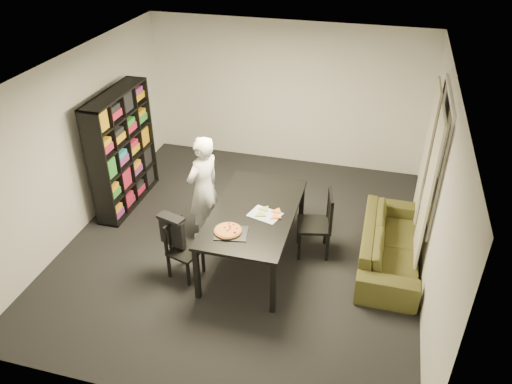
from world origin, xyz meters
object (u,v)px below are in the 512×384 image
(bookshelf, at_px, (122,150))
(person, at_px, (204,188))
(baking_tray, at_px, (231,233))
(sofa, at_px, (390,244))
(chair_left, at_px, (180,245))
(chair_right, at_px, (321,220))
(pepperoni_pizza, at_px, (228,231))
(dining_table, at_px, (254,215))

(bookshelf, distance_m, person, 1.64)
(baking_tray, distance_m, sofa, 2.27)
(person, bearing_deg, chair_left, 23.34)
(bookshelf, height_order, sofa, bookshelf)
(baking_tray, bearing_deg, chair_right, 44.00)
(chair_left, height_order, baking_tray, baking_tray)
(bookshelf, xyz_separation_m, person, (1.54, -0.54, -0.14))
(bookshelf, xyz_separation_m, chair_left, (1.52, -1.44, -0.49))
(person, xyz_separation_m, pepperoni_pizza, (0.66, -0.92, 0.03))
(chair_right, bearing_deg, pepperoni_pizza, -59.87)
(chair_left, relative_size, sofa, 0.41)
(person, distance_m, pepperoni_pizza, 1.13)
(chair_right, xyz_separation_m, pepperoni_pizza, (-1.04, -0.95, 0.29))
(baking_tray, bearing_deg, pepperoni_pizza, 163.60)
(bookshelf, bearing_deg, person, -19.16)
(dining_table, bearing_deg, person, 156.53)
(person, relative_size, sofa, 0.81)
(chair_left, distance_m, baking_tray, 0.81)
(bookshelf, distance_m, dining_table, 2.57)
(chair_right, height_order, baking_tray, chair_right)
(dining_table, bearing_deg, baking_tray, -104.18)
(dining_table, distance_m, chair_left, 1.06)
(baking_tray, height_order, sofa, baking_tray)
(chair_right, distance_m, sofa, 1.01)
(pepperoni_pizza, distance_m, sofa, 2.31)
(pepperoni_pizza, bearing_deg, bookshelf, 146.61)
(baking_tray, xyz_separation_m, pepperoni_pizza, (-0.05, 0.01, 0.02))
(person, height_order, baking_tray, person)
(person, xyz_separation_m, baking_tray, (0.71, -0.93, 0.01))
(person, distance_m, baking_tray, 1.17)
(bookshelf, bearing_deg, baking_tray, -33.09)
(chair_left, relative_size, chair_right, 0.84)
(dining_table, xyz_separation_m, person, (-0.85, 0.37, 0.07))
(chair_left, relative_size, pepperoni_pizza, 2.33)
(bookshelf, relative_size, dining_table, 0.97)
(dining_table, distance_m, person, 0.93)
(chair_right, height_order, sofa, chair_right)
(bookshelf, distance_m, baking_tray, 2.69)
(chair_right, bearing_deg, bookshelf, -111.03)
(chair_right, height_order, person, person)
(bookshelf, height_order, person, bookshelf)
(chair_right, distance_m, baking_tray, 1.41)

